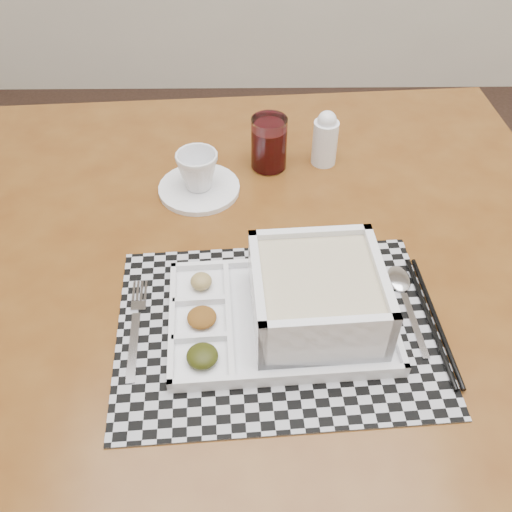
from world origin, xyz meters
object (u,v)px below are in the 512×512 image
Objects in this scene: dining_table at (266,302)px; creamer_bottle at (325,139)px; juice_glass at (269,145)px; cup at (198,171)px; serving_tray at (306,302)px.

dining_table is 10.52× the size of creamer_bottle.
creamer_bottle is at bearing 67.98° from dining_table.
creamer_bottle is (0.12, 0.29, 0.14)m from dining_table.
dining_table is 0.31m from juice_glass.
cup is at bearing -159.58° from creamer_bottle.
dining_table is at bearing 115.32° from serving_tray.
serving_tray is 3.00× the size of creamer_bottle.
dining_table is 15.36× the size of cup.
juice_glass is at bearing -173.02° from creamer_bottle.
juice_glass is at bearing 96.17° from serving_tray.
dining_table is 0.27m from cup.
juice_glass is 0.93× the size of creamer_bottle.
serving_tray is 0.40m from creamer_bottle.
juice_glass is (-0.04, 0.39, 0.01)m from serving_tray.
serving_tray is 3.21× the size of juice_glass.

